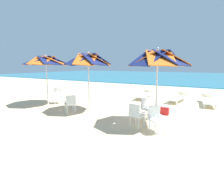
% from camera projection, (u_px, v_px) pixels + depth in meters
% --- Properties ---
extents(ground_plane, '(80.00, 80.00, 0.00)m').
position_uv_depth(ground_plane, '(167.00, 109.00, 8.22)').
color(ground_plane, beige).
extents(sea, '(80.00, 36.00, 0.10)m').
position_uv_depth(sea, '(193.00, 76.00, 32.20)').
color(sea, teal).
rests_on(sea, ground).
extents(surf_foam, '(80.00, 0.70, 0.01)m').
position_uv_depth(surf_foam, '(184.00, 88.00, 16.22)').
color(surf_foam, white).
rests_on(surf_foam, ground).
extents(beach_umbrella_0, '(2.13, 2.13, 2.78)m').
position_uv_depth(beach_umbrella_0, '(158.00, 59.00, 5.56)').
color(beach_umbrella_0, silver).
rests_on(beach_umbrella_0, ground).
extents(plastic_chair_0, '(0.54, 0.56, 0.87)m').
position_uv_depth(plastic_chair_0, '(136.00, 114.00, 5.71)').
color(plastic_chair_0, white).
rests_on(plastic_chair_0, ground).
extents(plastic_chair_1, '(0.63, 0.63, 0.87)m').
position_uv_depth(plastic_chair_1, '(156.00, 118.00, 5.32)').
color(plastic_chair_1, white).
rests_on(plastic_chair_1, ground).
extents(plastic_chair_2, '(0.63, 0.63, 0.87)m').
position_uv_depth(plastic_chair_2, '(147.00, 107.00, 6.68)').
color(plastic_chair_2, white).
rests_on(plastic_chair_2, ground).
extents(beach_umbrella_1, '(2.17, 2.17, 2.79)m').
position_uv_depth(beach_umbrella_1, '(88.00, 60.00, 7.42)').
color(beach_umbrella_1, silver).
rests_on(beach_umbrella_1, ground).
extents(plastic_chair_3, '(0.63, 0.61, 0.87)m').
position_uv_depth(plastic_chair_3, '(70.00, 103.00, 7.40)').
color(plastic_chair_3, white).
rests_on(plastic_chair_3, ground).
extents(beach_umbrella_2, '(2.34, 2.34, 2.75)m').
position_uv_depth(beach_umbrella_2, '(46.00, 61.00, 8.80)').
color(beach_umbrella_2, silver).
rests_on(beach_umbrella_2, ground).
extents(plastic_chair_4, '(0.63, 0.63, 0.87)m').
position_uv_depth(plastic_chair_4, '(58.00, 95.00, 9.43)').
color(plastic_chair_4, white).
rests_on(plastic_chair_4, ground).
extents(sun_lounger_0, '(0.72, 2.17, 0.62)m').
position_uv_depth(sun_lounger_0, '(209.00, 100.00, 9.06)').
color(sun_lounger_0, white).
rests_on(sun_lounger_0, ground).
extents(sun_lounger_1, '(1.08, 2.23, 0.62)m').
position_uv_depth(sun_lounger_1, '(178.00, 97.00, 9.87)').
color(sun_lounger_1, white).
rests_on(sun_lounger_1, ground).
extents(sun_lounger_2, '(0.67, 2.16, 0.62)m').
position_uv_depth(sun_lounger_2, '(144.00, 94.00, 10.86)').
color(sun_lounger_2, white).
rests_on(sun_lounger_2, ground).
extents(cooler_box, '(0.50, 0.34, 0.40)m').
position_uv_depth(cooler_box, '(163.00, 110.00, 7.37)').
color(cooler_box, red).
rests_on(cooler_box, ground).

